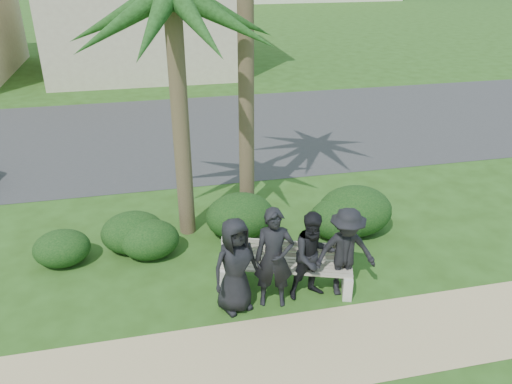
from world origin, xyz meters
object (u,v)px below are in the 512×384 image
Objects in this scene: man_d at (346,252)px; man_c at (313,256)px; park_bench at (285,269)px; man_a at (235,266)px; man_b at (274,258)px.

man_c is at bearing -178.33° from man_d.
man_d is at bearing -1.89° from park_bench.
park_bench is at bearing 164.36° from man_d.
man_a reaches higher than park_bench.
man_b is (0.61, -0.01, 0.05)m from man_a.
man_a is at bearing -139.10° from park_bench.
man_b reaches higher than man_d.
man_d is (1.20, 0.02, -0.07)m from man_b.
park_bench is 0.69m from man_b.
man_b reaches higher than man_c.
man_d is at bearing -19.42° from man_a.
man_a is at bearing -169.54° from man_b.
man_a is (-0.90, -0.36, 0.45)m from park_bench.
man_b is (-0.29, -0.37, 0.51)m from park_bench.
man_a is 0.94× the size of man_b.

